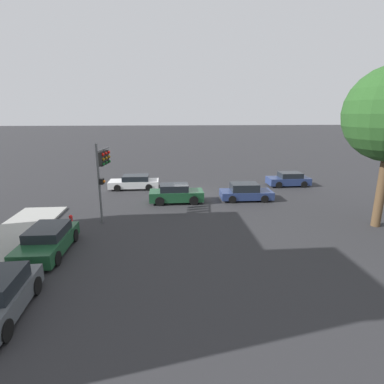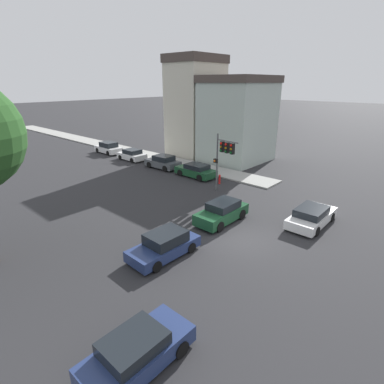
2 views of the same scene
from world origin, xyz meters
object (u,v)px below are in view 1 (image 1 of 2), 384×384
Objects in this scene: crossing_car_3 at (176,194)px; crossing_car_1 at (135,182)px; crossing_car_0 at (246,192)px; traffic_signal at (103,165)px; parked_car_0 at (48,241)px; fire_hydrant at (71,222)px; crossing_car_2 at (289,179)px.

crossing_car_1 is at bearing 127.60° from crossing_car_3.
traffic_signal is at bearing -158.96° from crossing_car_0.
fire_hydrant is (-0.19, -3.19, -0.17)m from parked_car_0.
traffic_signal is 11.49m from crossing_car_0.
crossing_car_1 is 1.05× the size of parked_car_0.
crossing_car_2 is at bearing -150.94° from fire_hydrant.
crossing_car_3 reaches higher than crossing_car_1.
traffic_signal is at bearing 158.74° from parked_car_0.
parked_car_0 is at bearing 36.25° from crossing_car_2.
crossing_car_0 is 10.47m from crossing_car_1.
fire_hydrant is at bearing -141.97° from crossing_car_3.
crossing_car_0 reaches higher than crossing_car_2.
traffic_signal is 8.90m from crossing_car_1.
crossing_car_2 is at bearing 22.80° from crossing_car_3.
crossing_car_3 reaches higher than crossing_car_2.
crossing_car_0 is at bearing 2.32° from crossing_car_3.
crossing_car_0 is 13.37m from fire_hydrant.
crossing_car_1 is (-1.04, -8.29, -3.07)m from traffic_signal.
crossing_car_0 is at bearing 39.47° from crossing_car_2.
crossing_car_0 is at bearing -156.30° from fire_hydrant.
crossing_car_2 is (-14.85, 0.14, 0.02)m from crossing_car_1.
fire_hydrant is (2.83, 9.97, -0.12)m from crossing_car_1.
crossing_car_0 is at bearing 125.45° from parked_car_0.
fire_hydrant is (12.24, 5.37, -0.16)m from crossing_car_0.
traffic_signal is 1.21× the size of crossing_car_0.
crossing_car_1 reaches higher than fire_hydrant.
crossing_car_3 is at bearing -141.93° from fire_hydrant.
crossing_car_3 is (-4.76, -3.46, -2.97)m from traffic_signal.
crossing_car_1 is at bearing -0.37° from crossing_car_2.
crossing_car_3 is (-3.73, 4.83, 0.10)m from crossing_car_1.
traffic_signal reaches higher than parked_car_0.
crossing_car_2 reaches higher than fire_hydrant.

